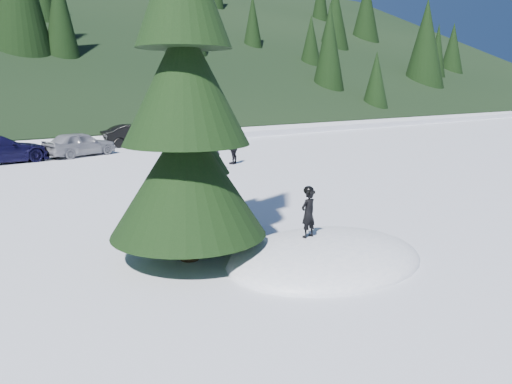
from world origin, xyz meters
TOP-DOWN VIEW (x-y plane):
  - ground at (0.00, 0.00)m, footprint 200.00×200.00m
  - snow_mound at (0.00, 0.00)m, footprint 4.48×3.52m
  - spruce_tall at (-2.20, 1.80)m, footprint 3.20×3.20m
  - spruce_short at (-1.20, 3.20)m, footprint 2.20×2.20m
  - child_skier at (-0.25, 0.28)m, footprint 0.38×0.26m
  - adult_0 at (4.55, 10.87)m, footprint 0.67×0.83m
  - adult_1 at (6.60, 12.10)m, footprint 0.99×0.72m
  - adult_2 at (4.71, 13.50)m, footprint 1.27×0.94m
  - car_4 at (1.98, 19.58)m, footprint 4.08×2.42m
  - car_5 at (6.46, 22.24)m, footprint 4.21×1.87m

SIDE VIEW (x-z plane):
  - ground at x=0.00m, z-range 0.00..0.00m
  - snow_mound at x=0.00m, z-range -0.48..0.48m
  - car_4 at x=1.98m, z-range 0.00..1.30m
  - car_5 at x=6.46m, z-range 0.00..1.34m
  - adult_1 at x=6.60m, z-range 0.00..1.55m
  - adult_0 at x=4.55m, z-range 0.00..1.61m
  - adult_2 at x=4.71m, z-range 0.00..1.76m
  - child_skier at x=-0.25m, z-range 0.48..1.49m
  - spruce_short at x=-1.20m, z-range -0.58..4.79m
  - spruce_tall at x=-2.20m, z-range -0.98..7.62m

